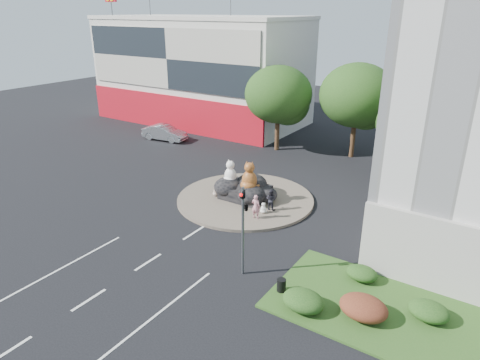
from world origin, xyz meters
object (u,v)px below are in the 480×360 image
object	(u,v)px
kitten_white	(263,208)
litter_bin	(281,285)
cat_white	(230,172)
pedestrian_pink	(256,207)
cat_tabby	(249,175)
parked_car	(165,133)
kitten_calico	(216,190)
pedestrian_dark	(271,200)

from	to	relation	value
kitten_white	litter_bin	bearing A→B (deg)	-83.50
litter_bin	kitten_white	bearing A→B (deg)	126.47
cat_white	pedestrian_pink	bearing A→B (deg)	-17.28
cat_tabby	parked_car	bearing A→B (deg)	143.93
kitten_calico	pedestrian_pink	distance (m)	4.66
kitten_calico	parked_car	xyz separation A→B (m)	(-13.64, 9.19, 0.16)
litter_bin	pedestrian_pink	bearing A→B (deg)	130.80
cat_white	kitten_white	size ratio (longest dim) A/B	2.39
kitten_white	parked_car	bearing A→B (deg)	121.65
pedestrian_pink	parked_car	bearing A→B (deg)	-35.79
kitten_white	litter_bin	distance (m)	8.60
pedestrian_dark	litter_bin	bearing A→B (deg)	122.21
pedestrian_pink	parked_car	xyz separation A→B (m)	(-18.02, 10.71, -0.22)
parked_car	litter_bin	world-z (taller)	parked_car
pedestrian_dark	kitten_calico	bearing A→B (deg)	1.33
pedestrian_dark	litter_bin	xyz separation A→B (m)	(4.95, -7.64, -0.50)
pedestrian_dark	cat_white	bearing A→B (deg)	-9.32
kitten_white	parked_car	size ratio (longest dim) A/B	0.16
pedestrian_dark	litter_bin	distance (m)	9.12
pedestrian_dark	parked_car	distance (m)	20.32
cat_tabby	pedestrian_pink	distance (m)	2.99
parked_car	litter_bin	xyz separation A→B (m)	(23.16, -16.66, -0.36)
kitten_calico	kitten_white	bearing A→B (deg)	23.50
pedestrian_dark	litter_bin	size ratio (longest dim) A/B	2.27
cat_white	kitten_white	distance (m)	4.10
cat_white	pedestrian_dark	bearing A→B (deg)	6.34
cat_tabby	litter_bin	distance (m)	10.77
cat_tabby	pedestrian_pink	bearing A→B (deg)	-56.80
kitten_white	litter_bin	size ratio (longest dim) A/B	1.18
cat_white	litter_bin	size ratio (longest dim) A/B	2.82
kitten_calico	pedestrian_pink	size ratio (longest dim) A/B	0.55
cat_tabby	kitten_white	size ratio (longest dim) A/B	2.74
cat_tabby	kitten_calico	size ratio (longest dim) A/B	2.34
cat_white	kitten_calico	distance (m)	1.75
parked_car	litter_bin	distance (m)	28.53
cat_tabby	litter_bin	bearing A→B (deg)	-57.11
kitten_white	litter_bin	world-z (taller)	kitten_white
pedestrian_pink	cat_white	bearing A→B (deg)	-37.27
litter_bin	parked_car	bearing A→B (deg)	144.27
cat_tabby	parked_car	distance (m)	18.40
kitten_white	litter_bin	xyz separation A→B (m)	(5.11, -6.91, -0.14)
pedestrian_dark	litter_bin	world-z (taller)	pedestrian_dark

